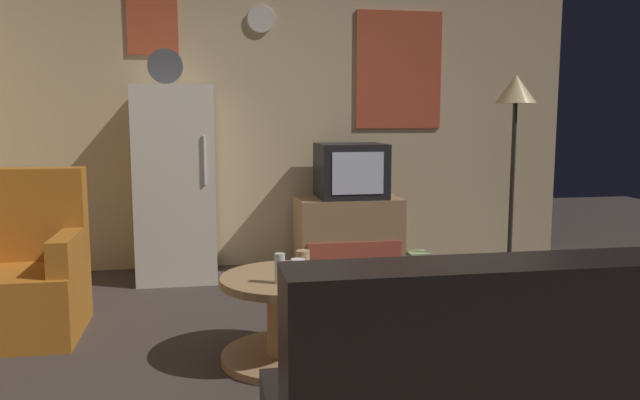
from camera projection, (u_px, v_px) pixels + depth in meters
ground_plane at (328, 373)px, 3.13m from camera, size 12.00×12.00×0.00m
wall_with_art at (275, 108)px, 5.35m from camera, size 5.20×0.12×2.67m
fridge at (176, 183)px, 4.90m from camera, size 0.60×0.62×1.77m
tv_stand at (348, 234)px, 5.20m from camera, size 0.84×0.53×0.61m
crt_tv at (351, 171)px, 5.14m from camera, size 0.54×0.51×0.44m
standing_lamp at (515, 105)px, 4.91m from camera, size 0.32×0.32×1.59m
coffee_table at (290, 318)px, 3.28m from camera, size 0.72×0.72×0.45m
wine_glass at (280, 268)px, 3.10m from camera, size 0.05×0.05×0.15m
mug_ceramic_white at (298, 268)px, 3.24m from camera, size 0.08×0.08×0.09m
mug_ceramic_tan at (303, 258)px, 3.45m from camera, size 0.08×0.08×0.09m
remote_control at (292, 270)px, 3.34m from camera, size 0.16×0.09×0.02m
armchair at (21, 277)px, 3.67m from camera, size 0.68×0.68×0.96m
book_stack at (418, 260)px, 5.26m from camera, size 0.22×0.17×0.15m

